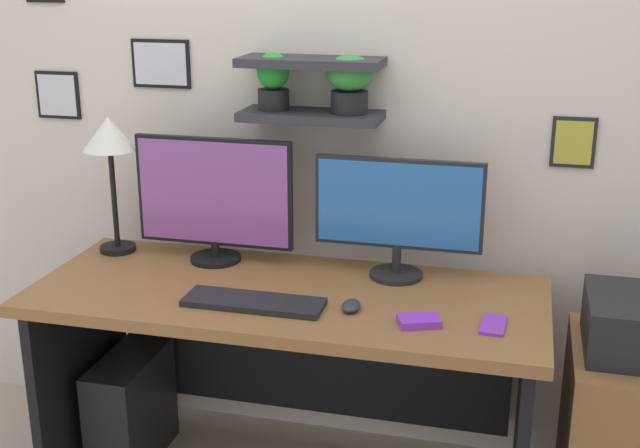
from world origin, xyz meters
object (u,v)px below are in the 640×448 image
(monitor_right, at_px, (398,212))
(desk, at_px, (292,341))
(scissors_tray, at_px, (419,321))
(computer_tower_left, at_px, (132,409))
(cell_phone, at_px, (493,325))
(computer_mouse, at_px, (351,306))
(drawer_cabinet, at_px, (636,447))
(keyboard, at_px, (254,302))
(desk_lamp, at_px, (110,144))
(monitor_left, at_px, (214,198))

(monitor_right, bearing_deg, desk, -153.59)
(desk, bearing_deg, scissors_tray, -25.13)
(computer_tower_left, bearing_deg, monitor_right, 10.98)
(scissors_tray, bearing_deg, cell_phone, 11.00)
(computer_tower_left, bearing_deg, computer_mouse, -9.26)
(scissors_tray, height_order, drawer_cabinet, scissors_tray)
(keyboard, relative_size, computer_mouse, 4.89)
(desk, distance_m, scissors_tray, 0.55)
(desk_lamp, bearing_deg, desk, -12.77)
(computer_mouse, distance_m, scissors_tray, 0.22)
(computer_mouse, relative_size, drawer_cabinet, 0.14)
(desk_lamp, bearing_deg, computer_mouse, -18.58)
(computer_mouse, distance_m, computer_tower_left, 1.02)
(monitor_right, xyz_separation_m, drawer_cabinet, (0.80, -0.19, -0.65))
(scissors_tray, bearing_deg, drawer_cabinet, 15.07)
(monitor_right, relative_size, computer_tower_left, 1.36)
(computer_mouse, height_order, desk_lamp, desk_lamp)
(monitor_right, xyz_separation_m, scissors_tray, (0.13, -0.37, -0.22))
(desk_lamp, height_order, drawer_cabinet, desk_lamp)
(keyboard, bearing_deg, computer_tower_left, 162.21)
(computer_mouse, distance_m, drawer_cabinet, 1.00)
(cell_phone, relative_size, scissors_tray, 1.17)
(desk, relative_size, monitor_right, 2.96)
(monitor_left, bearing_deg, scissors_tray, -25.68)
(computer_mouse, xyz_separation_m, drawer_cabinet, (0.89, 0.13, -0.44))
(keyboard, relative_size, cell_phone, 3.14)
(desk_lamp, bearing_deg, cell_phone, -13.55)
(cell_phone, bearing_deg, computer_mouse, -178.19)
(computer_mouse, relative_size, scissors_tray, 0.75)
(computer_mouse, xyz_separation_m, cell_phone, (0.43, -0.01, -0.01))
(desk, height_order, computer_mouse, computer_mouse)
(monitor_left, xyz_separation_m, monitor_right, (0.65, -0.00, -0.00))
(monitor_right, xyz_separation_m, cell_phone, (0.34, -0.33, -0.22))
(cell_phone, bearing_deg, monitor_right, 139.22)
(monitor_right, relative_size, desk_lamp, 1.13)
(monitor_left, bearing_deg, cell_phone, -18.55)
(keyboard, height_order, drawer_cabinet, keyboard)
(monitor_right, distance_m, desk_lamp, 1.05)
(monitor_left, distance_m, cell_phone, 1.07)
(desk_lamp, relative_size, drawer_cabinet, 0.76)
(desk_lamp, bearing_deg, drawer_cabinet, -6.03)
(drawer_cabinet, bearing_deg, cell_phone, -163.07)
(scissors_tray, bearing_deg, desk_lamp, 162.22)
(drawer_cabinet, bearing_deg, keyboard, -172.20)
(monitor_left, relative_size, computer_tower_left, 1.37)
(computer_tower_left, bearing_deg, monitor_left, 32.60)
(monitor_left, xyz_separation_m, cell_phone, (0.99, -0.33, -0.23))
(monitor_left, bearing_deg, desk, -26.44)
(desk_lamp, bearing_deg, scissors_tray, -17.78)
(cell_phone, xyz_separation_m, scissors_tray, (-0.21, -0.04, 0.01))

